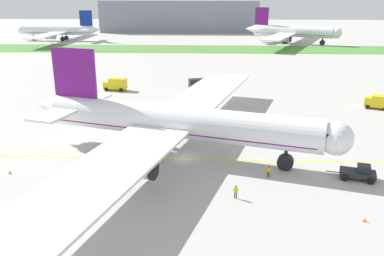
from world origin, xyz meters
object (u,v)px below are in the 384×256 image
object	(u,v)px
traffic_cone_port_wing	(10,172)
airliner_foreground	(174,122)
traffic_cone_near_nose	(365,219)
pushback_tug	(359,173)
ground_crew_wingwalker_port	(269,171)
service_truck_baggage_loader	(201,84)
service_truck_catering_van	(378,101)
ground_crew_marshaller_front	(236,190)
parked_airliner_far_left	(60,30)
service_truck_fuel_bowser	(116,84)
parked_airliner_far_centre	(291,32)

from	to	relation	value
traffic_cone_port_wing	airliner_foreground	bearing A→B (deg)	19.02
traffic_cone_port_wing	traffic_cone_near_nose	bearing A→B (deg)	-13.30
pushback_tug	traffic_cone_port_wing	size ratio (longest dim) A/B	11.08
pushback_tug	ground_crew_wingwalker_port	xyz separation A→B (m)	(-11.98, 0.12, 0.02)
service_truck_baggage_loader	service_truck_catering_van	world-z (taller)	service_truck_catering_van
airliner_foreground	service_truck_baggage_loader	world-z (taller)	airliner_foreground
ground_crew_marshaller_front	traffic_cone_near_nose	distance (m)	14.69
ground_crew_wingwalker_port	traffic_cone_near_nose	distance (m)	14.18
ground_crew_wingwalker_port	parked_airliner_far_left	bearing A→B (deg)	118.14
service_truck_fuel_bowser	parked_airliner_far_left	xyz separation A→B (m)	(-50.31, 103.72, 3.29)
traffic_cone_port_wing	parked_airliner_far_left	distance (m)	160.33
ground_crew_wingwalker_port	ground_crew_marshaller_front	world-z (taller)	ground_crew_marshaller_front
parked_airliner_far_left	parked_airliner_far_centre	distance (m)	111.92
parked_airliner_far_centre	service_truck_baggage_loader	bearing A→B (deg)	-112.82
traffic_cone_port_wing	service_truck_baggage_loader	size ratio (longest dim) A/B	0.09
traffic_cone_near_nose	parked_airliner_far_centre	bearing A→B (deg)	82.50
ground_crew_marshaller_front	service_truck_baggage_loader	xyz separation A→B (m)	(-5.43, 57.31, 0.49)
airliner_foreground	pushback_tug	distance (m)	26.77
ground_crew_wingwalker_port	ground_crew_marshaller_front	size ratio (longest dim) A/B	0.95
service_truck_catering_van	airliner_foreground	bearing A→B (deg)	-146.06
airliner_foreground	traffic_cone_near_nose	xyz separation A→B (m)	(22.43, -18.28, -5.01)
pushback_tug	service_truck_fuel_bowser	distance (m)	66.02
parked_airliner_far_centre	airliner_foreground	bearing A→B (deg)	-107.25
airliner_foreground	traffic_cone_near_nose	world-z (taller)	airliner_foreground
traffic_cone_port_wing	parked_airliner_far_left	size ratio (longest dim) A/B	0.01
airliner_foreground	service_truck_catering_van	size ratio (longest dim) A/B	13.72
ground_crew_marshaller_front	ground_crew_wingwalker_port	bearing A→B (deg)	52.02
ground_crew_wingwalker_port	parked_airliner_far_left	world-z (taller)	parked_airliner_far_left
service_truck_baggage_loader	parked_airliner_far_left	distance (m)	124.72
parked_airliner_far_left	airliner_foreground	bearing A→B (deg)	-64.79
service_truck_fuel_bowser	service_truck_baggage_loader	bearing A→B (deg)	4.62
ground_crew_wingwalker_port	ground_crew_marshaller_front	bearing A→B (deg)	-127.98
service_truck_fuel_bowser	traffic_cone_near_nose	bearing A→B (deg)	-55.97
traffic_cone_near_nose	service_truck_fuel_bowser	size ratio (longest dim) A/B	0.10
ground_crew_marshaller_front	service_truck_baggage_loader	distance (m)	57.57
service_truck_catering_van	pushback_tug	bearing A→B (deg)	-114.20
service_truck_baggage_loader	parked_airliner_far_centre	xyz separation A→B (m)	(40.00, 95.06, 3.93)
airliner_foreground	parked_airliner_far_left	size ratio (longest dim) A/B	1.19
ground_crew_wingwalker_port	service_truck_baggage_loader	xyz separation A→B (m)	(-10.22, 51.18, 0.54)
airliner_foreground	parked_airliner_far_centre	xyz separation A→B (m)	(43.11, 138.81, 0.17)
pushback_tug	traffic_cone_near_nose	distance (m)	11.13
airliner_foreground	service_truck_baggage_loader	bearing A→B (deg)	85.94
airliner_foreground	ground_crew_wingwalker_port	distance (m)	15.86
traffic_cone_near_nose	service_truck_baggage_loader	bearing A→B (deg)	107.30
traffic_cone_near_nose	parked_airliner_far_left	distance (m)	187.64
ground_crew_marshaller_front	parked_airliner_far_left	world-z (taller)	parked_airliner_far_left
airliner_foreground	service_truck_catering_van	distance (m)	49.74
pushback_tug	service_truck_fuel_bowser	bearing A→B (deg)	131.34
ground_crew_marshaller_front	pushback_tug	bearing A→B (deg)	19.73
ground_crew_wingwalker_port	airliner_foreground	bearing A→B (deg)	150.87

